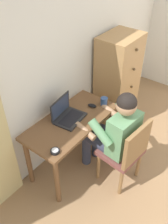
{
  "coord_description": "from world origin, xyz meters",
  "views": [
    {
      "loc": [
        -1.84,
        0.51,
        2.45
      ],
      "look_at": [
        -0.21,
        1.76,
        0.81
      ],
      "focal_mm": 39.41,
      "sensor_mm": 36.0,
      "label": 1
    }
  ],
  "objects_px": {
    "dresser": "(117,81)",
    "laptop": "(67,114)",
    "desk": "(72,128)",
    "computer_mouse": "(92,106)",
    "coffee_mug": "(104,101)",
    "desk_clock": "(55,151)",
    "chair": "(126,151)",
    "person_seated": "(114,131)"
  },
  "relations": [
    {
      "from": "dresser",
      "to": "laptop",
      "type": "distance_m",
      "value": 1.08
    },
    {
      "from": "desk",
      "to": "computer_mouse",
      "type": "relative_size",
      "value": 11.1
    },
    {
      "from": "computer_mouse",
      "to": "laptop",
      "type": "bearing_deg",
      "value": 151.35
    },
    {
      "from": "desk",
      "to": "coffee_mug",
      "type": "distance_m",
      "value": 0.5
    },
    {
      "from": "desk_clock",
      "to": "desk",
      "type": "bearing_deg",
      "value": 21.77
    },
    {
      "from": "dresser",
      "to": "chair",
      "type": "relative_size",
      "value": 1.51
    },
    {
      "from": "laptop",
      "to": "desk_clock",
      "type": "relative_size",
      "value": 4.11
    },
    {
      "from": "chair",
      "to": "computer_mouse",
      "type": "height_order",
      "value": "chair"
    },
    {
      "from": "desk",
      "to": "coffee_mug",
      "type": "xyz_separation_m",
      "value": [
        0.46,
        -0.12,
        0.17
      ]
    },
    {
      "from": "person_seated",
      "to": "computer_mouse",
      "type": "relative_size",
      "value": 11.93
    },
    {
      "from": "person_seated",
      "to": "desk_clock",
      "type": "xyz_separation_m",
      "value": [
        -0.63,
        0.26,
        0.05
      ]
    },
    {
      "from": "chair",
      "to": "laptop",
      "type": "xyz_separation_m",
      "value": [
        -0.16,
        0.68,
        0.27
      ]
    },
    {
      "from": "person_seated",
      "to": "laptop",
      "type": "distance_m",
      "value": 0.54
    },
    {
      "from": "desk_clock",
      "to": "coffee_mug",
      "type": "relative_size",
      "value": 0.75
    },
    {
      "from": "laptop",
      "to": "chair",
      "type": "bearing_deg",
      "value": -76.81
    },
    {
      "from": "desk",
      "to": "coffee_mug",
      "type": "relative_size",
      "value": 9.25
    },
    {
      "from": "dresser",
      "to": "computer_mouse",
      "type": "bearing_deg",
      "value": -171.98
    },
    {
      "from": "desk",
      "to": "laptop",
      "type": "distance_m",
      "value": 0.18
    },
    {
      "from": "chair",
      "to": "computer_mouse",
      "type": "bearing_deg",
      "value": 73.21
    },
    {
      "from": "laptop",
      "to": "computer_mouse",
      "type": "distance_m",
      "value": 0.35
    },
    {
      "from": "computer_mouse",
      "to": "desk",
      "type": "bearing_deg",
      "value": 161.41
    },
    {
      "from": "computer_mouse",
      "to": "coffee_mug",
      "type": "height_order",
      "value": "coffee_mug"
    },
    {
      "from": "desk",
      "to": "desk_clock",
      "type": "distance_m",
      "value": 0.5
    },
    {
      "from": "computer_mouse",
      "to": "coffee_mug",
      "type": "relative_size",
      "value": 0.83
    },
    {
      "from": "chair",
      "to": "laptop",
      "type": "relative_size",
      "value": 2.36
    },
    {
      "from": "desk_clock",
      "to": "coffee_mug",
      "type": "distance_m",
      "value": 0.91
    },
    {
      "from": "person_seated",
      "to": "desk_clock",
      "type": "height_order",
      "value": "person_seated"
    },
    {
      "from": "chair",
      "to": "person_seated",
      "type": "relative_size",
      "value": 0.73
    },
    {
      "from": "laptop",
      "to": "computer_mouse",
      "type": "xyz_separation_m",
      "value": [
        0.34,
        -0.1,
        -0.04
      ]
    },
    {
      "from": "dresser",
      "to": "computer_mouse",
      "type": "distance_m",
      "value": 0.75
    },
    {
      "from": "person_seated",
      "to": "desk_clock",
      "type": "relative_size",
      "value": 13.26
    },
    {
      "from": "desk",
      "to": "desk_clock",
      "type": "height_order",
      "value": "desk_clock"
    },
    {
      "from": "chair",
      "to": "desk_clock",
      "type": "distance_m",
      "value": 0.79
    },
    {
      "from": "chair",
      "to": "coffee_mug",
      "type": "height_order",
      "value": "chair"
    },
    {
      "from": "coffee_mug",
      "to": "dresser",
      "type": "bearing_deg",
      "value": 16.95
    },
    {
      "from": "dresser",
      "to": "person_seated",
      "type": "relative_size",
      "value": 1.1
    },
    {
      "from": "person_seated",
      "to": "coffee_mug",
      "type": "distance_m",
      "value": 0.43
    },
    {
      "from": "chair",
      "to": "computer_mouse",
      "type": "relative_size",
      "value": 8.75
    },
    {
      "from": "chair",
      "to": "person_seated",
      "type": "bearing_deg",
      "value": 84.85
    },
    {
      "from": "laptop",
      "to": "computer_mouse",
      "type": "bearing_deg",
      "value": -16.25
    },
    {
      "from": "desk",
      "to": "dresser",
      "type": "distance_m",
      "value": 1.08
    },
    {
      "from": "desk",
      "to": "laptop",
      "type": "height_order",
      "value": "laptop"
    }
  ]
}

